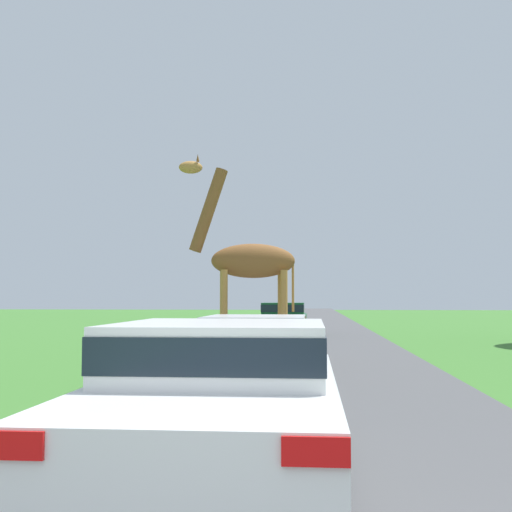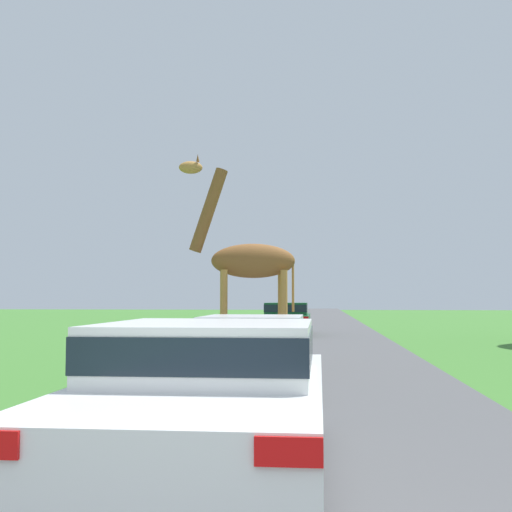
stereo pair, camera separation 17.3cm
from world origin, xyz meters
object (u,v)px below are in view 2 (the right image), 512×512
car_queue_right (287,317)px  car_queue_left (253,349)px  giraffe_near_road (247,262)px  car_lead_maroon (210,395)px

car_queue_right → car_queue_left: bearing=-89.1°
giraffe_near_road → car_queue_right: giraffe_near_road is taller
giraffe_near_road → car_queue_left: size_ratio=1.09×
giraffe_near_road → car_queue_left: (0.58, -4.16, -1.70)m
car_lead_maroon → car_queue_right: 21.24m
giraffe_near_road → car_queue_left: 4.53m
car_lead_maroon → giraffe_near_road: bearing=94.6°
car_queue_right → giraffe_near_road: bearing=-91.7°
giraffe_near_road → car_queue_right: bearing=-11.5°
giraffe_near_road → car_lead_maroon: (0.76, -9.51, -1.67)m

